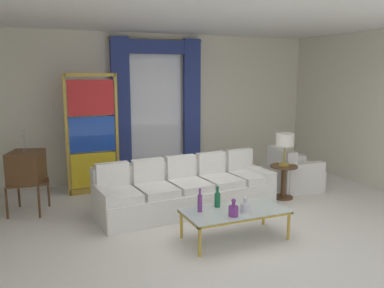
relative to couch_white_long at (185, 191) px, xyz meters
The scene contains 17 objects.
ground_plane 0.87m from the couch_white_long, 72.47° to the right, with size 16.00×16.00×0.00m, color white.
wall_rear 2.59m from the couch_white_long, 83.86° to the left, with size 8.00×0.12×3.00m, color silver.
wall_right 4.09m from the couch_white_long, ahead, with size 0.12×7.00×3.00m, color silver.
ceiling_slab 2.73m from the couch_white_long, ahead, with size 8.00×7.60×0.04m, color white.
curtained_window 2.57m from the couch_white_long, 83.44° to the left, with size 2.00×0.17×2.70m.
couch_white_long is the anchor object (origin of this frame).
coffee_table 1.41m from the couch_white_long, 83.94° to the right, with size 1.38×0.68×0.41m.
bottle_blue_decanter 1.61m from the couch_white_long, 89.51° to the right, with size 0.13×0.13×0.23m.
bottle_crystal_tall 1.22m from the couch_white_long, 90.68° to the right, with size 0.08×0.08×0.29m.
bottle_amber_squat 1.34m from the couch_white_long, 103.73° to the right, with size 0.06×0.06×0.32m.
bottle_ruby_flask 1.54m from the couch_white_long, 81.31° to the right, with size 0.13×0.13×0.21m.
vintage_tv 2.54m from the couch_white_long, 160.89° to the left, with size 0.67×0.72×1.35m.
armchair_white 2.33m from the couch_white_long, ahead, with size 0.90×0.89×0.80m.
stained_glass_divider 2.07m from the couch_white_long, 129.01° to the left, with size 0.95×0.05×2.20m.
peacock_figurine 1.43m from the couch_white_long, 128.06° to the left, with size 0.44×0.60×0.50m.
round_side_table 1.83m from the couch_white_long, ahead, with size 0.48×0.48×0.59m.
table_lamp_brass 1.96m from the couch_white_long, ahead, with size 0.32×0.32×0.57m.
Camera 1 is at (-2.65, -5.15, 2.22)m, focal length 37.99 mm.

